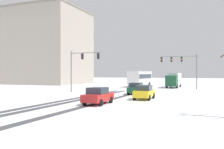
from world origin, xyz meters
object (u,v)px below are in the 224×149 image
object	(u,v)px
car_yellow_cab_second	(144,92)
bus_oncoming	(140,78)
car_dark_green_lead	(136,88)
box_truck_delivery	(174,80)
traffic_signal_near_left	(81,63)
office_building_far_left_block	(46,47)
traffic_signal_far_right	(181,63)
car_red_third	(98,96)

from	to	relation	value
car_yellow_cab_second	bus_oncoming	xyz separation A→B (m)	(-7.57, 26.36, 1.18)
car_dark_green_lead	car_yellow_cab_second	bearing A→B (deg)	-66.21
bus_oncoming	box_truck_delivery	world-z (taller)	bus_oncoming
traffic_signal_near_left	car_dark_green_lead	xyz separation A→B (m)	(8.98, -0.32, -3.78)
car_dark_green_lead	box_truck_delivery	xyz separation A→B (m)	(2.68, 18.64, 0.82)
car_yellow_cab_second	office_building_far_left_block	world-z (taller)	office_building_far_left_block
traffic_signal_far_right	car_dark_green_lead	world-z (taller)	traffic_signal_far_right
bus_oncoming	car_red_third	bearing A→B (deg)	-81.94
car_red_third	bus_oncoming	xyz separation A→B (m)	(-4.58, 32.35, 1.18)
car_yellow_cab_second	car_red_third	distance (m)	6.69
box_truck_delivery	car_dark_green_lead	bearing A→B (deg)	-98.17
car_red_third	office_building_far_left_block	size ratio (longest dim) A/B	0.19
car_dark_green_lead	bus_oncoming	world-z (taller)	bus_oncoming
traffic_signal_near_left	car_red_third	xyz separation A→B (m)	(8.75, -12.57, -3.78)
traffic_signal_near_left	traffic_signal_far_right	size ratio (longest dim) A/B	0.96
traffic_signal_near_left	bus_oncoming	distance (m)	20.38
traffic_signal_far_right	office_building_far_left_block	bearing A→B (deg)	163.99
office_building_far_left_block	car_red_third	bearing A→B (deg)	-48.11
traffic_signal_near_left	car_dark_green_lead	world-z (taller)	traffic_signal_near_left
traffic_signal_near_left	bus_oncoming	size ratio (longest dim) A/B	0.59
traffic_signal_far_right	box_truck_delivery	xyz separation A→B (m)	(-2.03, 4.62, -3.18)
traffic_signal_near_left	box_truck_delivery	size ratio (longest dim) A/B	0.87
traffic_signal_far_right	bus_oncoming	xyz separation A→B (m)	(-9.51, 6.08, -2.82)
car_dark_green_lead	office_building_far_left_block	size ratio (longest dim) A/B	0.19
traffic_signal_near_left	traffic_signal_far_right	xyz separation A→B (m)	(13.69, 13.70, 0.22)
box_truck_delivery	car_yellow_cab_second	bearing A→B (deg)	-89.81
traffic_signal_near_left	office_building_far_left_block	distance (m)	35.40
traffic_signal_near_left	bus_oncoming	bearing A→B (deg)	78.09
bus_oncoming	car_dark_green_lead	bearing A→B (deg)	-76.54
traffic_signal_far_right	traffic_signal_near_left	bearing A→B (deg)	-134.96
traffic_signal_far_right	bus_oncoming	distance (m)	11.64
car_yellow_cab_second	car_red_third	world-z (taller)	same
bus_oncoming	office_building_far_left_block	distance (m)	30.45
office_building_far_left_block	traffic_signal_far_right	bearing A→B (deg)	-16.01
car_red_third	car_yellow_cab_second	bearing A→B (deg)	63.44
car_dark_green_lead	office_building_far_left_block	distance (m)	43.03
car_dark_green_lead	office_building_far_left_block	xyz separation A→B (m)	(-33.67, 25.03, 9.56)
box_truck_delivery	office_building_far_left_block	size ratio (longest dim) A/B	0.35
car_dark_green_lead	car_red_third	xyz separation A→B (m)	(-0.23, -12.25, 0.00)
office_building_far_left_block	car_yellow_cab_second	bearing A→B (deg)	-40.66
traffic_signal_near_left	box_truck_delivery	distance (m)	21.92
traffic_signal_far_right	bus_oncoming	size ratio (longest dim) A/B	0.61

